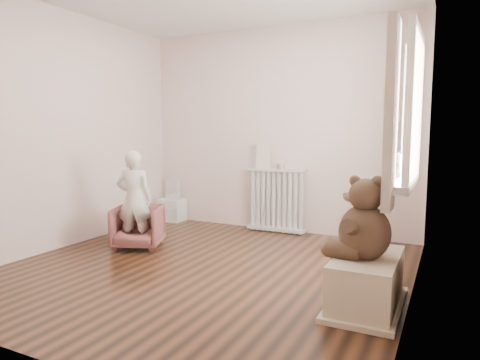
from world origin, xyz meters
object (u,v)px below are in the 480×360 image
at_px(child, 134,199).
at_px(armchair, 138,227).
at_px(teddy_bear, 365,219).
at_px(toy_bench, 367,280).
at_px(toy_vanity, 171,202).
at_px(radiator, 276,202).
at_px(plush_cat, 402,165).

bearing_deg(child, armchair, -113.60).
xyz_separation_m(armchair, teddy_bear, (2.54, -0.58, 0.44)).
bearing_deg(toy_bench, toy_vanity, 148.64).
height_order(radiator, plush_cat, plush_cat).
bearing_deg(armchair, toy_vanity, 87.35).
relative_size(child, teddy_bear, 1.82).
bearing_deg(toy_vanity, plush_cat, -19.42).
relative_size(toy_vanity, teddy_bear, 0.99).
bearing_deg(toy_bench, child, 169.56).
height_order(toy_vanity, plush_cat, plush_cat).
distance_m(toy_bench, teddy_bear, 0.47).
height_order(child, plush_cat, plush_cat).
height_order(armchair, plush_cat, plush_cat).
bearing_deg(toy_vanity, armchair, -69.05).
xyz_separation_m(radiator, toy_vanity, (-1.61, -0.03, -0.11)).
xyz_separation_m(child, plush_cat, (2.69, 0.27, 0.45)).
xyz_separation_m(radiator, armchair, (-1.09, -1.38, -0.16)).
bearing_deg(armchair, plush_cat, -18.96).
height_order(toy_vanity, armchair, toy_vanity).
distance_m(radiator, armchair, 1.77).
distance_m(toy_vanity, child, 1.52).
bearing_deg(toy_vanity, radiator, 1.07).
xyz_separation_m(child, toy_bench, (2.55, -0.47, -0.35)).
xyz_separation_m(toy_bench, plush_cat, (0.14, 0.74, 0.80)).
relative_size(armchair, teddy_bear, 0.88).
height_order(child, teddy_bear, child).
bearing_deg(toy_bench, plush_cat, 79.27).
height_order(armchair, toy_bench, armchair).
height_order(toy_bench, teddy_bear, teddy_bear).
xyz_separation_m(toy_vanity, toy_bench, (3.07, -1.87, -0.08)).
bearing_deg(radiator, child, -127.29).
bearing_deg(toy_bench, teddy_bear, -104.96).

